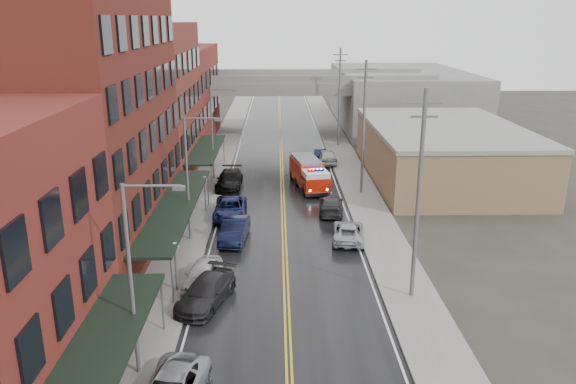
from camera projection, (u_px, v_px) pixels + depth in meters
name	position (u px, v px, depth m)	size (l,w,h in m)	color
road	(283.00, 212.00, 46.52)	(11.00, 160.00, 0.02)	black
sidewalk_left	(195.00, 212.00, 46.36)	(3.00, 160.00, 0.15)	slate
sidewalk_right	(371.00, 211.00, 46.65)	(3.00, 160.00, 0.15)	slate
curb_left	(215.00, 212.00, 46.39)	(0.30, 160.00, 0.15)	gray
curb_right	(351.00, 211.00, 46.61)	(0.30, 160.00, 0.15)	gray
brick_building_b	(82.00, 120.00, 36.91)	(9.00, 20.00, 18.00)	#4E1C14
brick_building_c	(144.00, 104.00, 54.06)	(9.00, 15.00, 15.00)	maroon
brick_building_far	(176.00, 95.00, 71.21)	(9.00, 20.00, 12.00)	maroon
tan_building	(443.00, 154.00, 55.64)	(14.00, 22.00, 5.00)	#896849
right_far_block	(400.00, 98.00, 83.87)	(18.00, 30.00, 8.00)	slate
awning_0	(89.00, 371.00, 20.67)	(2.60, 16.00, 3.09)	black
awning_1	(176.00, 206.00, 38.81)	(2.60, 18.00, 3.09)	black
awning_2	(206.00, 149.00, 55.52)	(2.60, 13.00, 3.09)	black
globe_lamp_1	(175.00, 256.00, 32.35)	(0.44, 0.44, 3.12)	#59595B
globe_lamp_2	(205.00, 186.00, 45.71)	(0.44, 0.44, 3.12)	#59595B
street_lamp_0	(136.00, 270.00, 23.86)	(2.64, 0.22, 9.00)	#59595B
street_lamp_1	(190.00, 171.00, 39.13)	(2.64, 0.22, 9.00)	#59595B
street_lamp_2	(214.00, 128.00, 54.40)	(2.64, 0.22, 9.00)	#59595B
utility_pole_0	(419.00, 193.00, 30.47)	(1.80, 0.24, 12.00)	#59595B
utility_pole_1	(364.00, 126.00, 49.56)	(1.80, 0.24, 12.00)	#59595B
utility_pole_2	(339.00, 96.00, 68.66)	(1.80, 0.24, 12.00)	#59595B
overpass	(280.00, 91.00, 75.29)	(40.00, 10.00, 7.50)	slate
fire_truck	(309.00, 173.00, 52.76)	(3.94, 7.58, 2.66)	#B21A08
parked_car_left_3	(206.00, 292.00, 31.43)	(2.10, 5.16, 1.50)	black
parked_car_left_4	(203.00, 274.00, 33.61)	(1.74, 4.33, 1.47)	silver
parked_car_left_5	(234.00, 230.00, 40.42)	(1.68, 4.83, 1.59)	black
parked_car_left_6	(230.00, 209.00, 45.07)	(2.53, 5.48, 1.52)	#131747
parked_car_left_7	(229.00, 180.00, 52.90)	(2.28, 5.60, 1.63)	black
parked_car_right_0	(348.00, 232.00, 40.50)	(2.19, 4.76, 1.32)	#A1A4A8
parked_car_right_1	(331.00, 205.00, 46.20)	(1.96, 4.82, 1.40)	#2A2A2D
parked_car_right_2	(327.00, 156.00, 61.85)	(1.91, 4.74, 1.62)	beige
parked_car_right_3	(320.00, 154.00, 63.43)	(1.40, 4.02, 1.32)	#0E1933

